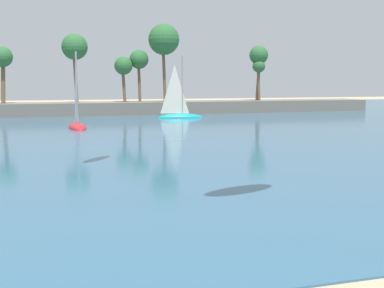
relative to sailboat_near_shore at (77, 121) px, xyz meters
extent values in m
cube|color=#33607F|center=(-2.21, 8.70, -0.76)|extent=(220.00, 103.26, 0.06)
cube|color=slate|center=(-2.21, 20.33, 0.11)|extent=(97.26, 6.00, 1.80)
cylinder|color=brown|center=(14.12, 19.71, 5.41)|extent=(0.75, 0.59, 8.83)
sphere|color=#2D6633|center=(14.12, 19.71, 9.82)|extent=(4.40, 4.40, 4.40)
cylinder|color=brown|center=(1.77, 20.76, 4.80)|extent=(0.67, 0.65, 7.62)
sphere|color=#2D6633|center=(1.77, 20.76, 8.60)|extent=(3.56, 3.56, 3.56)
cylinder|color=brown|center=(28.89, 19.63, 3.59)|extent=(0.63, 0.54, 5.19)
sphere|color=#2D6633|center=(28.89, 19.63, 6.17)|extent=(1.93, 1.93, 1.93)
cylinder|color=brown|center=(10.69, 20.63, 4.01)|extent=(0.58, 0.52, 6.02)
sphere|color=#2D6633|center=(10.69, 20.63, 7.01)|extent=(2.71, 2.71, 2.71)
cylinder|color=brown|center=(29.03, 20.04, 4.43)|extent=(0.68, 0.87, 6.87)
sphere|color=#2D6633|center=(29.03, 20.04, 7.85)|extent=(2.85, 2.85, 2.85)
cylinder|color=brown|center=(8.39, 20.30, 3.55)|extent=(0.72, 0.48, 5.10)
sphere|color=#2D6633|center=(8.39, 20.30, 6.09)|extent=(2.57, 2.57, 2.57)
cylinder|color=brown|center=(-7.61, 20.21, 4.05)|extent=(0.72, 0.85, 6.12)
sphere|color=#2D6633|center=(-7.61, 20.21, 7.09)|extent=(2.71, 2.71, 2.71)
ellipsoid|color=red|center=(0.00, -0.12, -0.73)|extent=(1.78, 5.64, 1.12)
cylinder|color=gray|center=(0.01, -0.40, 3.34)|extent=(0.17, 0.17, 7.02)
pyramid|color=silver|center=(-0.01, 0.55, 2.81)|extent=(0.21, 2.53, 5.96)
ellipsoid|color=teal|center=(13.89, 10.71, -0.73)|extent=(6.00, 2.60, 1.16)
cylinder|color=gray|center=(14.18, 10.66, 3.47)|extent=(0.17, 0.17, 7.26)
pyramid|color=silver|center=(13.20, 10.81, 2.93)|extent=(2.61, 0.57, 6.17)
camera|label=1|loc=(-4.71, -53.15, 3.98)|focal=48.79mm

